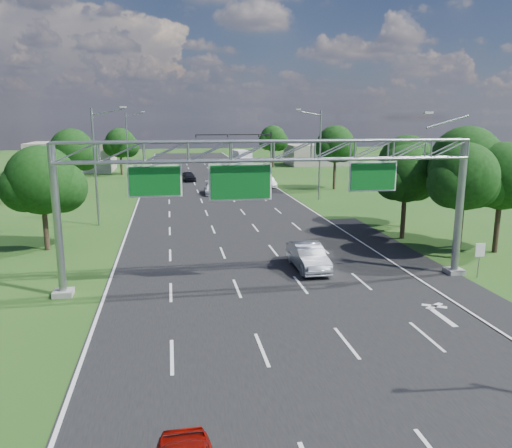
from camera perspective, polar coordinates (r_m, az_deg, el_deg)
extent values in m
plane|color=#1D4514|center=(45.63, -3.05, 0.38)|extent=(220.00, 220.00, 0.00)
cube|color=black|center=(45.63, -3.05, 0.38)|extent=(18.00, 180.00, 0.02)
cube|color=black|center=(33.59, 18.01, -4.49)|extent=(3.00, 30.00, 0.02)
cube|color=gray|center=(32.52, 21.69, -5.02)|extent=(1.00, 1.00, 0.30)
cylinder|color=gray|center=(31.67, 22.23, 1.66)|extent=(0.44, 0.44, 8.00)
cube|color=gray|center=(28.49, -21.15, -7.36)|extent=(1.00, 1.00, 0.30)
cylinder|color=gray|center=(27.50, -21.76, 0.24)|extent=(0.40, 0.40, 8.00)
cylinder|color=gray|center=(30.61, 21.04, 10.86)|extent=(2.54, 0.12, 0.79)
cube|color=beige|center=(30.02, 19.10, 11.94)|extent=(0.50, 0.22, 0.12)
cube|color=white|center=(26.57, -11.47, 4.85)|extent=(2.80, 0.05, 1.70)
cube|color=#0B591B|center=(26.51, -11.48, 4.83)|extent=(2.62, 0.05, 1.52)
cube|color=white|center=(26.83, -1.78, 4.83)|extent=(3.40, 0.05, 2.00)
cube|color=#0B591B|center=(26.77, -1.77, 4.82)|extent=(3.22, 0.05, 1.82)
cube|color=white|center=(28.83, 13.21, 5.32)|extent=(2.80, 0.05, 1.70)
cube|color=#0B591B|center=(28.77, 13.25, 5.31)|extent=(2.62, 0.05, 1.52)
cylinder|color=gray|center=(31.97, 24.11, -3.93)|extent=(0.06, 0.06, 2.00)
cube|color=white|center=(31.78, 24.25, -2.72)|extent=(0.60, 0.04, 0.80)
cylinder|color=black|center=(81.22, 1.73, 8.02)|extent=(0.24, 0.24, 7.00)
cylinder|color=black|center=(80.08, -2.53, 10.18)|extent=(12.00, 0.18, 0.18)
imported|color=black|center=(79.55, -6.88, 9.69)|extent=(0.18, 0.22, 1.10)
imported|color=black|center=(79.97, -3.25, 9.77)|extent=(0.18, 0.22, 1.10)
imported|color=black|center=(80.70, 0.33, 9.81)|extent=(0.18, 0.22, 1.10)
cylinder|color=gray|center=(45.02, -17.90, 6.10)|extent=(0.20, 0.20, 10.00)
cylinder|color=gray|center=(44.66, -16.61, 12.19)|extent=(2.78, 0.12, 0.60)
cube|color=beige|center=(44.54, -14.94, 12.79)|extent=(0.55, 0.22, 0.12)
cylinder|color=gray|center=(79.74, -14.50, 8.65)|extent=(0.20, 0.20, 10.00)
cylinder|color=gray|center=(79.54, -13.73, 12.07)|extent=(2.78, 0.12, 0.60)
cube|color=beige|center=(79.47, -12.78, 12.41)|extent=(0.55, 0.22, 0.12)
cylinder|color=gray|center=(57.05, 7.31, 7.72)|extent=(0.20, 0.20, 10.00)
cylinder|color=gray|center=(56.52, 6.15, 12.48)|extent=(2.78, 0.12, 0.60)
cube|color=beige|center=(56.19, 4.85, 12.92)|extent=(0.55, 0.22, 0.12)
cylinder|color=#2D2116|center=(35.60, 22.17, -0.76)|extent=(0.36, 0.36, 3.74)
sphere|color=black|center=(35.03, 22.64, 5.04)|extent=(4.40, 4.40, 4.40)
sphere|color=black|center=(36.03, 23.71, 4.23)|extent=(3.30, 3.30, 3.30)
sphere|color=black|center=(34.31, 21.44, 4.26)|extent=(3.08, 3.08, 3.08)
cylinder|color=#2D2116|center=(39.10, 22.39, 0.63)|extent=(0.36, 0.36, 4.18)
sphere|color=black|center=(38.56, 22.88, 6.60)|extent=(5.00, 5.00, 5.00)
sphere|color=black|center=(39.63, 24.02, 5.71)|extent=(3.75, 3.75, 3.75)
sphere|color=black|center=(37.76, 21.61, 5.83)|extent=(3.50, 3.50, 3.50)
cylinder|color=#2D2116|center=(40.29, 16.47, 0.73)|extent=(0.36, 0.36, 3.30)
sphere|color=black|center=(39.79, 16.76, 5.55)|extent=(4.40, 4.40, 4.40)
sphere|color=black|center=(40.70, 17.86, 4.83)|extent=(3.30, 3.30, 3.30)
sphere|color=black|center=(39.14, 15.62, 4.86)|extent=(3.08, 3.08, 3.08)
cylinder|color=#2D2116|center=(38.37, 25.82, -0.38)|extent=(0.36, 0.36, 3.52)
sphere|color=black|center=(37.84, 26.31, 4.96)|extent=(4.60, 4.60, 4.60)
sphere|color=black|center=(37.04, 25.22, 4.21)|extent=(3.22, 3.22, 3.22)
cylinder|color=#2D2116|center=(44.67, 16.54, 1.94)|extent=(0.36, 0.36, 3.52)
sphere|color=black|center=(44.20, 16.83, 6.64)|extent=(4.80, 4.80, 4.80)
sphere|color=black|center=(45.16, 17.93, 5.91)|extent=(3.60, 3.60, 3.60)
sphere|color=black|center=(43.51, 15.69, 5.99)|extent=(3.36, 3.36, 3.36)
cylinder|color=#2D2116|center=(38.20, -22.89, -0.51)|extent=(0.36, 0.36, 3.08)
sphere|color=black|center=(37.66, -23.32, 4.64)|extent=(4.80, 4.80, 4.80)
sphere|color=black|center=(37.86, -21.34, 3.92)|extent=(3.60, 3.60, 3.60)
sphere|color=black|center=(37.70, -24.96, 3.77)|extent=(3.36, 3.36, 3.36)
cylinder|color=#2D2116|center=(60.79, -20.02, 4.39)|extent=(0.36, 0.36, 3.74)
sphere|color=black|center=(60.45, -20.28, 7.95)|extent=(4.80, 4.80, 4.80)
sphere|color=black|center=(60.68, -19.05, 7.48)|extent=(3.60, 3.60, 3.60)
sphere|color=black|center=(60.39, -21.31, 7.41)|extent=(3.36, 3.36, 3.36)
cylinder|color=#2D2116|center=(85.07, -15.13, 6.54)|extent=(0.36, 0.36, 3.30)
sphere|color=black|center=(84.83, -15.27, 8.94)|extent=(4.80, 4.80, 4.80)
sphere|color=black|center=(85.16, -14.41, 8.59)|extent=(3.60, 3.60, 3.60)
sphere|color=black|center=(84.66, -16.00, 8.57)|extent=(3.36, 3.36, 3.36)
cylinder|color=#2D2116|center=(66.29, 8.95, 5.64)|extent=(0.36, 0.36, 3.96)
sphere|color=black|center=(65.97, 9.06, 9.01)|extent=(4.80, 4.80, 4.80)
sphere|color=black|center=(66.78, 9.92, 8.50)|extent=(3.60, 3.60, 3.60)
sphere|color=black|center=(65.38, 8.23, 8.59)|extent=(3.36, 3.36, 3.36)
cylinder|color=#2D2116|center=(94.65, 1.94, 7.53)|extent=(0.36, 0.36, 3.52)
sphere|color=black|center=(94.43, 1.95, 9.76)|extent=(4.80, 4.80, 4.80)
sphere|color=black|center=(95.10, 2.62, 9.41)|extent=(3.60, 3.60, 3.60)
sphere|color=black|center=(93.94, 1.33, 9.46)|extent=(3.36, 3.36, 3.36)
cube|color=gray|center=(94.13, -20.24, 7.23)|extent=(14.00, 10.00, 5.00)
cube|color=gray|center=(100.97, 7.09, 7.87)|extent=(12.00, 9.00, 4.00)
imported|color=#B1B5BD|center=(31.11, 5.96, -3.72)|extent=(1.75, 4.86, 1.59)
imported|color=white|center=(61.64, -4.95, 4.09)|extent=(2.21, 5.05, 1.44)
imported|color=black|center=(74.73, -7.71, 5.42)|extent=(2.24, 4.40, 1.43)
imported|color=#BDBDBD|center=(67.63, 1.40, 4.79)|extent=(1.77, 4.18, 1.34)
cube|color=white|center=(93.18, -1.65, 7.44)|extent=(3.07, 6.47, 3.14)
cube|color=silver|center=(88.90, -1.24, 6.85)|extent=(2.60, 2.51, 2.30)
cylinder|color=black|center=(89.00, -2.00, 6.45)|extent=(0.37, 1.05, 1.05)
cylinder|color=black|center=(89.34, -0.53, 6.48)|extent=(0.37, 1.05, 1.05)
cylinder|color=black|center=(95.19, -2.52, 6.81)|extent=(0.37, 1.05, 1.05)
cylinder|color=black|center=(95.51, -1.14, 6.84)|extent=(0.37, 1.05, 1.05)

